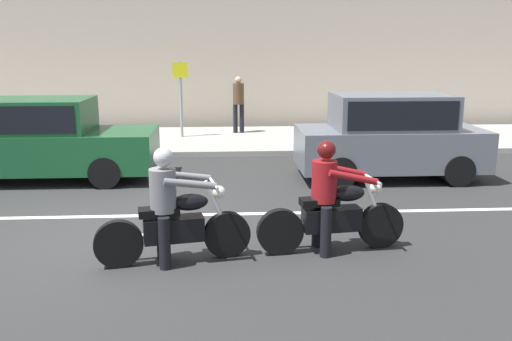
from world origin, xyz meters
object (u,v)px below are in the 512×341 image
Objects in this scene: motorcycle_with_rider_gray at (172,216)px; parked_hatchback_slate_gray at (390,135)px; parked_sedan_forest_green at (35,139)px; street_sign_post at (181,91)px; motorcycle_with_rider_crimson at (331,207)px; pedestrian_bystander at (238,100)px.

parked_hatchback_slate_gray is (4.20, 4.42, 0.30)m from motorcycle_with_rider_gray.
parked_sedan_forest_green is 2.17× the size of street_sign_post.
pedestrian_bystander is at bearing 95.67° from motorcycle_with_rider_crimson.
parked_sedan_forest_green is at bearing -129.65° from pedestrian_bystander.
motorcycle_with_rider_gray is 0.97× the size of motorcycle_with_rider_crimson.
pedestrian_bystander is at bearing 118.43° from parked_hatchback_slate_gray.
parked_sedan_forest_green is (-3.26, 4.72, 0.25)m from motorcycle_with_rider_gray.
motorcycle_with_rider_gray is 0.52× the size of parked_hatchback_slate_gray.
pedestrian_bystander reaches higher than motorcycle_with_rider_gray.
motorcycle_with_rider_crimson is 0.43× the size of parked_sedan_forest_green.
motorcycle_with_rider_gray is 0.42× the size of parked_sedan_forest_green.
pedestrian_bystander reaches higher than motorcycle_with_rider_crimson.
parked_hatchback_slate_gray is 2.24× the size of pedestrian_bystander.
parked_hatchback_slate_gray is 1.76× the size of street_sign_post.
motorcycle_with_rider_gray is 2.15m from motorcycle_with_rider_crimson.
parked_sedan_forest_green reaches higher than motorcycle_with_rider_crimson.
street_sign_post reaches higher than parked_sedan_forest_green.
parked_hatchback_slate_gray is 6.40m from pedestrian_bystander.
motorcycle_with_rider_gray is at bearing -172.69° from motorcycle_with_rider_crimson.
motorcycle_with_rider_crimson is 0.94× the size of street_sign_post.
parked_sedan_forest_green is at bearing -120.35° from street_sign_post.
motorcycle_with_rider_gray is at bearing -96.58° from pedestrian_bystander.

